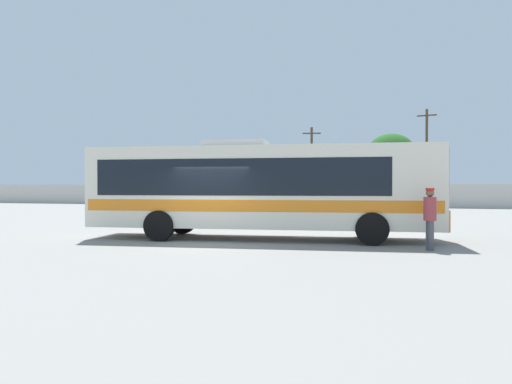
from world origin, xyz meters
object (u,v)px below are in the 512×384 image
(coach_bus_cream_orange, at_px, (257,187))
(roadside_tree_midright, at_px, (391,154))
(utility_pole_far, at_px, (427,156))
(parked_car_leftmost_white, at_px, (165,198))
(parked_car_third_dark_blue, at_px, (279,199))
(utility_pole_near, at_px, (312,164))
(attendant_by_bus_door, at_px, (430,215))
(roadside_tree_left, at_px, (194,167))
(roadside_tree_midleft, at_px, (258,166))
(parked_car_second_maroon, at_px, (223,198))

(coach_bus_cream_orange, relative_size, roadside_tree_midright, 1.72)
(utility_pole_far, relative_size, roadside_tree_midright, 1.30)
(parked_car_leftmost_white, height_order, utility_pole_far, utility_pole_far)
(utility_pole_far, height_order, roadside_tree_midright, utility_pole_far)
(parked_car_third_dark_blue, distance_m, utility_pole_far, 15.28)
(parked_car_leftmost_white, distance_m, utility_pole_near, 14.75)
(roadside_tree_midright, bearing_deg, utility_pole_far, -17.81)
(attendant_by_bus_door, bearing_deg, roadside_tree_left, 123.55)
(attendant_by_bus_door, xyz_separation_m, parked_car_leftmost_white, (-21.70, 25.95, -0.25))
(parked_car_third_dark_blue, bearing_deg, roadside_tree_left, 146.95)
(attendant_by_bus_door, distance_m, utility_pole_near, 32.91)
(parked_car_third_dark_blue, xyz_separation_m, roadside_tree_left, (-11.14, 7.25, 3.22))
(utility_pole_near, height_order, roadside_tree_midleft, utility_pole_near)
(roadside_tree_left, bearing_deg, attendant_by_bus_door, -56.45)
(attendant_by_bus_door, xyz_separation_m, parked_car_second_maroon, (-15.81, 25.96, -0.22))
(parked_car_leftmost_white, bearing_deg, parked_car_third_dark_blue, -3.89)
(utility_pole_far, xyz_separation_m, roadside_tree_midleft, (-17.46, 2.69, -0.69))
(parked_car_second_maroon, bearing_deg, attendant_by_bus_door, -58.66)
(roadside_tree_left, bearing_deg, parked_car_second_maroon, -48.64)
(roadside_tree_left, bearing_deg, roadside_tree_midleft, 24.10)
(roadside_tree_left, bearing_deg, parked_car_leftmost_white, -91.73)
(utility_pole_near, bearing_deg, parked_car_leftmost_white, -156.67)
(attendant_by_bus_door, height_order, parked_car_second_maroon, attendant_by_bus_door)
(utility_pole_near, distance_m, roadside_tree_left, 13.03)
(parked_car_leftmost_white, distance_m, roadside_tree_left, 7.25)
(utility_pole_near, relative_size, roadside_tree_left, 1.28)
(coach_bus_cream_orange, height_order, utility_pole_far, utility_pole_far)
(coach_bus_cream_orange, bearing_deg, parked_car_leftmost_white, 123.32)
(parked_car_second_maroon, distance_m, roadside_tree_left, 9.20)
(attendant_by_bus_door, bearing_deg, parked_car_leftmost_white, 129.90)
(coach_bus_cream_orange, xyz_separation_m, utility_pole_far, (7.97, 31.15, 2.95))
(coach_bus_cream_orange, bearing_deg, roadside_tree_left, 117.18)
(coach_bus_cream_orange, xyz_separation_m, utility_pole_near, (-2.90, 30.18, 2.21))
(attendant_by_bus_door, relative_size, parked_car_second_maroon, 0.40)
(parked_car_third_dark_blue, xyz_separation_m, utility_pole_near, (1.87, 6.46, 3.26))
(roadside_tree_midleft, bearing_deg, attendant_by_bus_door, -66.86)
(utility_pole_near, relative_size, roadside_tree_midleft, 1.28)
(roadside_tree_left, height_order, roadside_tree_midright, roadside_tree_midright)
(coach_bus_cream_orange, relative_size, utility_pole_near, 1.58)
(roadside_tree_midright, bearing_deg, roadside_tree_midleft, 173.40)
(coach_bus_cream_orange, relative_size, utility_pole_far, 1.33)
(attendant_by_bus_door, relative_size, roadside_tree_midleft, 0.30)
(parked_car_second_maroon, height_order, utility_pole_far, utility_pole_far)
(utility_pole_near, xyz_separation_m, utility_pole_far, (10.87, 0.97, 0.74))
(attendant_by_bus_door, distance_m, utility_pole_far, 32.92)
(roadside_tree_left, bearing_deg, coach_bus_cream_orange, -62.82)
(utility_pole_near, bearing_deg, parked_car_third_dark_blue, -106.10)
(parked_car_third_dark_blue, bearing_deg, roadside_tree_midleft, 115.01)
(utility_pole_far, bearing_deg, parked_car_leftmost_white, -164.53)
(roadside_tree_midleft, bearing_deg, coach_bus_cream_orange, -74.35)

